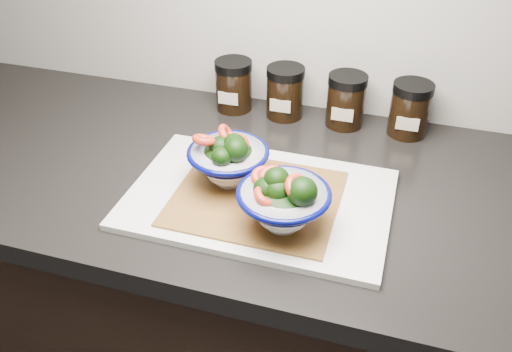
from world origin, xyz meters
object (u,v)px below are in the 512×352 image
(spice_jar_b, at_px, (285,92))
(spice_jar_c, at_px, (346,100))
(bowl_right, at_px, (283,201))
(spice_jar_d, at_px, (410,109))
(cutting_board, at_px, (259,199))
(bowl_left, at_px, (228,159))
(spice_jar_a, at_px, (234,85))

(spice_jar_b, relative_size, spice_jar_c, 1.00)
(bowl_right, relative_size, spice_jar_d, 1.32)
(cutting_board, relative_size, spice_jar_d, 3.98)
(cutting_board, relative_size, spice_jar_b, 3.98)
(bowl_left, distance_m, spice_jar_b, 0.29)
(bowl_right, distance_m, spice_jar_a, 0.44)
(spice_jar_d, bearing_deg, bowl_right, -113.66)
(cutting_board, distance_m, bowl_left, 0.09)
(bowl_left, bearing_deg, bowl_right, -36.43)
(cutting_board, xyz_separation_m, spice_jar_d, (0.23, 0.31, 0.05))
(bowl_right, xyz_separation_m, spice_jar_b, (-0.10, 0.38, -0.01))
(spice_jar_c, bearing_deg, spice_jar_a, 180.00)
(cutting_board, distance_m, spice_jar_a, 0.35)
(spice_jar_a, height_order, spice_jar_b, same)
(spice_jar_a, xyz_separation_m, spice_jar_d, (0.38, 0.00, 0.00))
(bowl_right, bearing_deg, bowl_left, 143.57)
(bowl_left, bearing_deg, spice_jar_c, 61.74)
(cutting_board, height_order, spice_jar_d, spice_jar_d)
(spice_jar_a, bearing_deg, spice_jar_d, 0.00)
(cutting_board, distance_m, spice_jar_b, 0.32)
(spice_jar_b, bearing_deg, spice_jar_c, 0.00)
(bowl_left, xyz_separation_m, spice_jar_c, (0.16, 0.29, -0.01))
(spice_jar_c, height_order, spice_jar_d, same)
(bowl_left, relative_size, bowl_right, 0.96)
(bowl_left, relative_size, spice_jar_a, 1.28)
(bowl_left, height_order, spice_jar_b, bowl_left)
(spice_jar_d, bearing_deg, spice_jar_b, 180.00)
(spice_jar_b, xyz_separation_m, spice_jar_d, (0.26, 0.00, 0.00))
(cutting_board, bearing_deg, spice_jar_b, 96.62)
(bowl_right, bearing_deg, spice_jar_b, 103.98)
(spice_jar_a, relative_size, spice_jar_d, 1.00)
(bowl_left, bearing_deg, spice_jar_a, 107.27)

